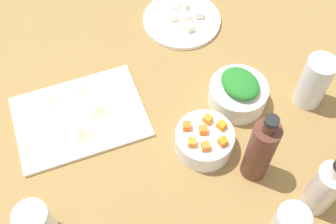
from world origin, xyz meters
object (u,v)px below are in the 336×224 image
Objects in this scene: cutting_board at (80,117)px; plate_tofu at (182,20)px; bowl_carrots at (204,141)px; bowl_greens at (238,95)px; drinking_glass_2 at (314,82)px; bottle_2 at (260,151)px; bottle_1 at (324,188)px.

cutting_board is 42.01cm from plate_tofu.
bowl_carrots is at bearing 140.83° from cutting_board.
cutting_board is at bearing 27.97° from plate_tofu.
plate_tofu is (-37.10, -19.70, 0.10)cm from cutting_board.
plate_tofu is at bearing -88.85° from bowl_greens.
drinking_glass_2 reaches higher than bowl_greens.
cutting_board is at bearing -43.03° from bottle_2.
bottle_1 is at bearing 94.27° from bowl_greens.
bottle_2 reaches higher than bottle_1.
drinking_glass_2 reaches higher than cutting_board.
plate_tofu is 1.02× the size of bottle_2.
drinking_glass_2 is at bearing -152.72° from bottle_2.
drinking_glass_2 is at bearing -121.25° from bottle_1.
plate_tofu is 1.16× the size of bottle_1.
bowl_greens is at bearing -107.68° from bottle_2.
bowl_carrots is (-24.26, 19.76, 2.45)cm from cutting_board.
plate_tofu is 1.54× the size of drinking_glass_2.
plate_tofu reaches higher than cutting_board.
bottle_2 is at bearing 84.01° from plate_tofu.
bowl_greens is 18.49cm from drinking_glass_2.
cutting_board is 2.31× the size of bowl_carrots.
bowl_carrots is at bearing 71.98° from plate_tofu.
bottle_2 is at bearing 72.32° from bowl_greens.
bowl_greens is 0.66× the size of bottle_2.
plate_tofu is 62.20cm from bottle_1.
bottle_2 is at bearing 136.97° from cutting_board.
bottle_1 reaches higher than cutting_board.
drinking_glass_2 reaches higher than plate_tofu.
bowl_greens reaches higher than plate_tofu.
bottle_2 is at bearing 127.36° from bowl_carrots.
bottle_1 is (-2.90, 61.69, 7.41)cm from plate_tofu.
bowl_greens is 30.95cm from bottle_1.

